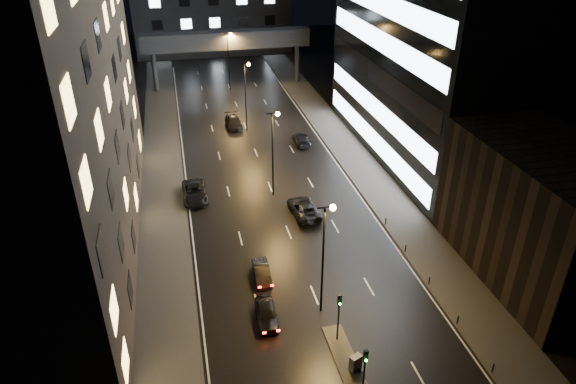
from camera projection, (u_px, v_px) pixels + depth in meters
name	position (u px, v px, depth m)	size (l,w,h in m)	color
ground	(256.00, 152.00, 69.79)	(160.00, 160.00, 0.00)	black
sidewalk_left	(163.00, 178.00, 63.08)	(5.00, 110.00, 0.15)	#383533
sidewalk_right	(355.00, 159.00, 67.91)	(5.00, 110.00, 0.15)	#383533
building_left	(11.00, 36.00, 42.05)	(15.00, 48.00, 40.00)	#2D2319
building_right_low	(542.00, 215.00, 44.34)	(10.00, 18.00, 12.00)	black
skybridge	(226.00, 41.00, 91.24)	(30.00, 3.00, 10.00)	#333335
median_island	(347.00, 364.00, 37.47)	(1.60, 8.00, 0.15)	#383533
traffic_signal_near	(339.00, 310.00, 38.12)	(0.28, 0.34, 4.40)	black
traffic_signal_far	(365.00, 367.00, 33.44)	(0.28, 0.34, 4.40)	black
bollard_row	(443.00, 300.00, 43.03)	(0.12, 25.12, 0.90)	black
streetlight_near	(325.00, 246.00, 39.41)	(1.45, 0.50, 10.15)	black
streetlight_mid_a	(274.00, 143.00, 56.43)	(1.45, 0.50, 10.15)	black
streetlight_mid_b	(246.00, 88.00, 73.45)	(1.45, 0.50, 10.15)	black
streetlight_far	(229.00, 54.00, 90.47)	(1.45, 0.50, 10.15)	black
car_away_a	(266.00, 313.00, 41.26)	(1.67, 4.15, 1.41)	black
car_away_b	(262.00, 272.00, 45.98)	(1.38, 3.95, 1.30)	black
car_away_c	(195.00, 192.00, 58.44)	(2.71, 5.88, 1.63)	black
car_away_d	(234.00, 122.00, 77.49)	(2.18, 5.36, 1.56)	black
car_toward_a	(304.00, 208.00, 55.46)	(2.60, 5.64, 1.57)	black
car_toward_b	(302.00, 139.00, 72.00)	(1.94, 4.77, 1.38)	black
utility_cabinet	(356.00, 362.00, 36.75)	(0.86, 0.49, 1.22)	#505053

